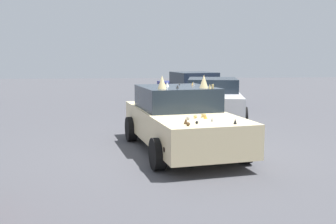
% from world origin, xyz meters
% --- Properties ---
extents(ground_plane, '(60.00, 60.00, 0.00)m').
position_xyz_m(ground_plane, '(0.00, 0.00, 0.00)').
color(ground_plane, '#47474C').
extents(art_car_decorated, '(4.65, 2.63, 1.73)m').
position_xyz_m(art_car_decorated, '(0.08, 0.02, 0.72)').
color(art_car_decorated, beige).
rests_on(art_car_decorated, ground).
extents(parked_sedan_far_left, '(4.40, 2.55, 1.39)m').
position_xyz_m(parked_sedan_far_left, '(4.46, -1.60, 0.70)').
color(parked_sedan_far_left, silver).
rests_on(parked_sedan_far_left, ground).
extents(parked_sedan_row_back_far, '(4.72, 2.81, 1.44)m').
position_xyz_m(parked_sedan_row_back_far, '(8.85, -1.50, 0.71)').
color(parked_sedan_row_back_far, navy).
rests_on(parked_sedan_row_back_far, ground).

